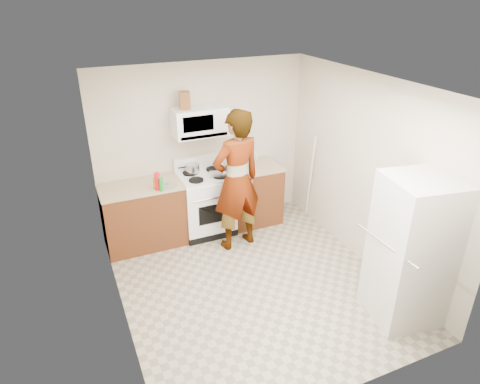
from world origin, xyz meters
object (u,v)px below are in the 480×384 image
gas_range (206,202)px  person (237,181)px  saucepan (193,168)px  fridge (411,251)px  kettle (251,157)px  microwave (200,122)px

gas_range → person: 0.81m
person → saucepan: (-0.41, 0.69, -0.00)m
saucepan → person: bearing=-59.3°
fridge → kettle: (-0.59, 2.82, 0.17)m
microwave → saucepan: (-0.14, 0.01, -0.69)m
person → kettle: size_ratio=11.77×
fridge → kettle: 2.88m
microwave → saucepan: size_ratio=3.78×
saucepan → fridge: bearing=-60.9°
person → saucepan: size_ratio=10.06×
kettle → saucepan: bearing=-170.2°
kettle → saucepan: (-0.96, -0.03, -0.01)m
fridge → kettle: fridge is taller
kettle → saucepan: kettle is taller
fridge → kettle: size_ratio=9.90×
microwave → saucepan: microwave is taller
gas_range → person: person is taller
microwave → kettle: bearing=3.1°
person → fridge: 2.39m
gas_range → fridge: 3.02m
gas_range → person: (0.27, -0.55, 0.53)m
microwave → person: bearing=-68.0°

